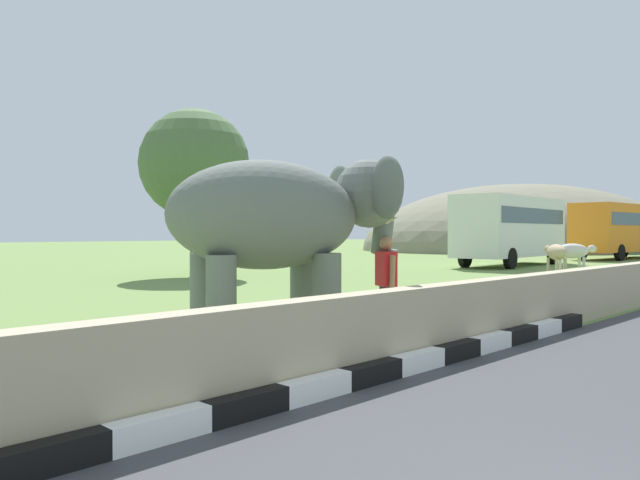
{
  "coord_description": "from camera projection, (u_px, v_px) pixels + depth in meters",
  "views": [
    {
      "loc": [
        -3.4,
        -0.21,
        1.72
      ],
      "look_at": [
        3.37,
        6.41,
        1.6
      ],
      "focal_mm": 34.19,
      "sensor_mm": 36.0,
      "label": 1
    }
  ],
  "objects": [
    {
      "name": "barrier_parapet",
      "position": [
        357.0,
        336.0,
        7.14
      ],
      "size": [
        28.0,
        0.36,
        1.0
      ],
      "primitive_type": "cube",
      "color": "tan",
      "rests_on": "ground_plane"
    },
    {
      "name": "striped_curb",
      "position": [
        205.0,
        417.0,
        5.26
      ],
      "size": [
        16.2,
        0.2,
        0.24
      ],
      "color": "white",
      "rests_on": "ground_plane"
    },
    {
      "name": "bus_orange",
      "position": [
        622.0,
        227.0,
        39.6
      ],
      "size": [
        10.22,
        3.14,
        3.5
      ],
      "color": "orange",
      "rests_on": "ground_plane"
    },
    {
      "name": "bus_white",
      "position": [
        511.0,
        225.0,
        31.28
      ],
      "size": [
        8.97,
        3.13,
        3.5
      ],
      "color": "silver",
      "rests_on": "ground_plane"
    },
    {
      "name": "person_handler",
      "position": [
        386.0,
        280.0,
        10.2
      ],
      "size": [
        0.4,
        0.61,
        1.66
      ],
      "color": "navy",
      "rests_on": "ground_plane"
    },
    {
      "name": "tree_distant",
      "position": [
        195.0,
        164.0,
        23.61
      ],
      "size": [
        4.25,
        4.25,
        6.5
      ],
      "color": "brown",
      "rests_on": "ground_plane"
    },
    {
      "name": "cow_mid",
      "position": [
        573.0,
        252.0,
        26.68
      ],
      "size": [
        1.73,
        1.52,
        1.23
      ],
      "color": "beige",
      "rests_on": "ground_plane"
    },
    {
      "name": "cow_near",
      "position": [
        556.0,
        253.0,
        25.31
      ],
      "size": [
        1.63,
        1.64,
        1.23
      ],
      "color": "tan",
      "rests_on": "ground_plane"
    },
    {
      "name": "hill_east",
      "position": [
        523.0,
        249.0,
        61.62
      ],
      "size": [
        36.36,
        29.08,
        13.04
      ],
      "color": "slate",
      "rests_on": "ground_plane"
    },
    {
      "name": "elephant",
      "position": [
        287.0,
        218.0,
        9.61
      ],
      "size": [
        4.07,
        3.04,
        2.96
      ],
      "color": "slate",
      "rests_on": "ground_plane"
    }
  ]
}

